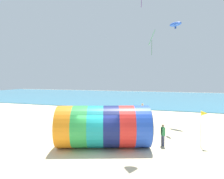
# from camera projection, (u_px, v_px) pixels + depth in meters

# --- Properties ---
(ground_plane) EXTENTS (120.00, 120.00, 0.00)m
(ground_plane) POSITION_uv_depth(u_px,v_px,m) (100.00, 150.00, 13.76)
(ground_plane) COLOR beige
(sea) EXTENTS (120.00, 40.00, 0.10)m
(sea) POSITION_uv_depth(u_px,v_px,m) (155.00, 97.00, 49.88)
(sea) COLOR teal
(sea) RESTS_ON ground
(giant_inflatable_tube) EXTENTS (7.14, 4.93, 2.97)m
(giant_inflatable_tube) POSITION_uv_depth(u_px,v_px,m) (104.00, 126.00, 14.32)
(giant_inflatable_tube) COLOR orange
(giant_inflatable_tube) RESTS_ON ground
(kite_handler) EXTENTS (0.35, 0.42, 1.60)m
(kite_handler) POSITION_uv_depth(u_px,v_px,m) (163.00, 135.00, 14.53)
(kite_handler) COLOR #383D56
(kite_handler) RESTS_ON ground
(kite_green_diamond) EXTENTS (0.72, 1.03, 2.25)m
(kite_green_diamond) POSITION_uv_depth(u_px,v_px,m) (152.00, 38.00, 18.72)
(kite_green_diamond) COLOR green
(kite_blue_parafoil) EXTENTS (1.58, 1.27, 0.77)m
(kite_blue_parafoil) POSITION_uv_depth(u_px,v_px,m) (176.00, 24.00, 22.74)
(kite_blue_parafoil) COLOR blue
(bystander_near_water) EXTENTS (0.32, 0.41, 1.64)m
(bystander_near_water) POSITION_uv_depth(u_px,v_px,m) (142.00, 109.00, 26.14)
(bystander_near_water) COLOR black
(bystander_near_water) RESTS_ON ground
(beach_flag) EXTENTS (0.47, 0.36, 2.59)m
(beach_flag) POSITION_uv_depth(u_px,v_px,m) (204.00, 115.00, 14.38)
(beach_flag) COLOR silver
(beach_flag) RESTS_ON ground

